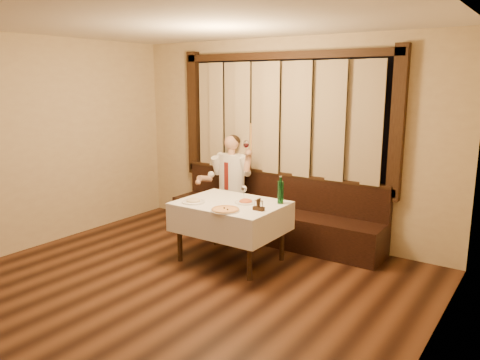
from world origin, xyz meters
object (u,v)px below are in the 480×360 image
Objects in this scene: pizza at (225,210)px; seated_man at (229,177)px; pasta_cream at (193,199)px; cruet_caddy at (259,206)px; pasta_red at (246,200)px; dining_table at (231,211)px; banquette at (273,217)px; green_bottle at (281,192)px.

pizza is 1.56m from seated_man.
pasta_cream is 0.19× the size of seated_man.
cruet_caddy is at bearing -41.72° from seated_man.
dining_table is at bearing -155.64° from pasta_red.
pasta_cream is at bearing -170.49° from cruet_caddy.
banquette is 2.22× the size of seated_man.
pasta_cream is (-0.54, -0.35, 0.00)m from pasta_red.
green_bottle reaches higher than pasta_cream.
dining_table is at bearing 36.15° from pasta_cream.
pizza is 1.20× the size of pasta_cream.
banquette is 11.41× the size of pasta_cream.
green_bottle is at bearing 81.77° from cruet_caddy.
pasta_cream is at bearing -105.92° from banquette.
dining_table is 0.23m from pasta_red.
pasta_red is at bearing -44.63° from seated_man.
banquette reaches higher than dining_table.
green_bottle reaches higher than pasta_red.
seated_man reaches higher than banquette.
pizza is (0.18, -1.38, 0.46)m from banquette.
dining_table is 0.88× the size of seated_man.
pasta_red is 0.94× the size of pasta_cream.
cruet_caddy is (0.48, -1.14, 0.49)m from banquette.
cruet_caddy is at bearing 10.33° from pasta_cream.
banquette is 2.52× the size of dining_table.
pasta_cream is (-0.37, -1.29, 0.48)m from banquette.
cruet_caddy is (0.85, 0.15, 0.01)m from pasta_cream.
pizza is at bearing -89.08° from pasta_red.
green_bottle reaches higher than pizza.
seated_man reaches higher than cruet_caddy.
banquette is 22.92× the size of cruet_caddy.
cruet_caddy is 1.58m from seated_man.
pasta_cream is (-0.54, 0.08, 0.02)m from pizza.
pizza is 2.41× the size of cruet_caddy.
banquette reaches higher than pasta_cream.
banquette is at bearing 125.97° from green_bottle.
pasta_red is at bearing 90.92° from pizza.
pasta_cream is 0.86m from cruet_caddy.
pasta_red is (0.17, 0.08, 0.14)m from dining_table.
pasta_red is at bearing 147.30° from cruet_caddy.
cruet_caddy is at bearing -97.41° from green_bottle.
pasta_red is 0.36m from cruet_caddy.
pasta_cream reaches higher than dining_table.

